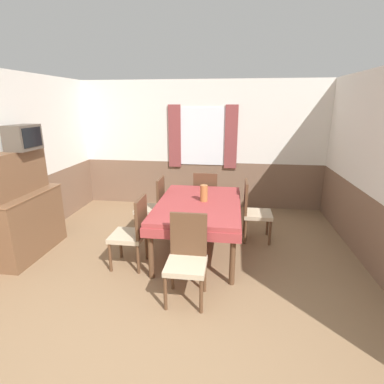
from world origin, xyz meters
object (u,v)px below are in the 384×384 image
chair_left_far (154,205)px  sideboard (24,212)px  dining_table (199,209)px  chair_head_window (206,196)px  tv (23,138)px  chair_head_near (187,256)px  chair_right_far (253,209)px  chair_left_near (133,231)px  vase (204,193)px

chair_left_far → sideboard: size_ratio=0.64×
chair_left_far → dining_table: bearing=-123.2°
chair_left_far → chair_head_window: same height
dining_table → tv: size_ratio=3.82×
dining_table → chair_head_near: chair_head_near is taller
dining_table → chair_right_far: (0.82, 0.54, -0.16)m
tv → chair_head_near: bearing=-19.7°
chair_right_far → sideboard: size_ratio=0.64×
dining_table → chair_left_near: 0.99m
chair_head_window → tv: bearing=-150.6°
chair_head_near → sideboard: (-2.47, 0.71, 0.13)m
chair_right_far → chair_head_window: size_ratio=1.00×
dining_table → vase: bearing=43.9°
chair_head_window → chair_right_far: bearing=-35.3°
chair_head_window → tv: size_ratio=2.08×
chair_head_near → tv: bearing=-19.7°
chair_left_far → chair_left_near: same height
chair_head_near → chair_head_window: bearing=-90.0°
sideboard → vase: sideboard is taller
chair_right_far → chair_head_near: (-0.82, -1.65, 0.00)m
chair_head_near → chair_left_far: size_ratio=1.00×
chair_left_near → sideboard: (-1.65, 0.13, 0.13)m
sideboard → chair_head_near: bearing=-16.0°
chair_head_near → chair_left_far: 1.84m
chair_right_far → tv: bearing=-76.4°
chair_head_near → vase: bearing=-93.3°
chair_left_near → sideboard: 1.66m
dining_table → chair_right_far: 0.99m
chair_left_far → chair_left_near: (0.00, -1.07, 0.00)m
vase → tv: bearing=-172.8°
chair_head_window → chair_left_near: (-0.82, -1.65, 0.00)m
chair_right_far → vase: 0.96m
dining_table → chair_head_near: size_ratio=1.84×
dining_table → sideboard: sideboard is taller
dining_table → chair_left_far: chair_left_far is taller
dining_table → vase: vase is taller
chair_left_far → chair_head_window: bearing=-54.7°
chair_right_far → chair_left_far: same height
dining_table → chair_left_near: (-0.82, -0.54, -0.16)m
dining_table → sideboard: 2.50m
dining_table → chair_left_far: size_ratio=1.84×
chair_right_far → vase: bearing=-57.9°
chair_left_near → tv: (-1.60, 0.29, 1.17)m
chair_right_far → chair_left_near: bearing=-56.8°
chair_left_near → tv: tv is taller
chair_left_far → vase: vase is taller
chair_head_near → chair_left_far: same height
chair_left_far → chair_right_far: bearing=-90.0°
dining_table → chair_left_far: (-0.82, 0.54, -0.16)m
chair_right_far → chair_head_near: 1.84m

